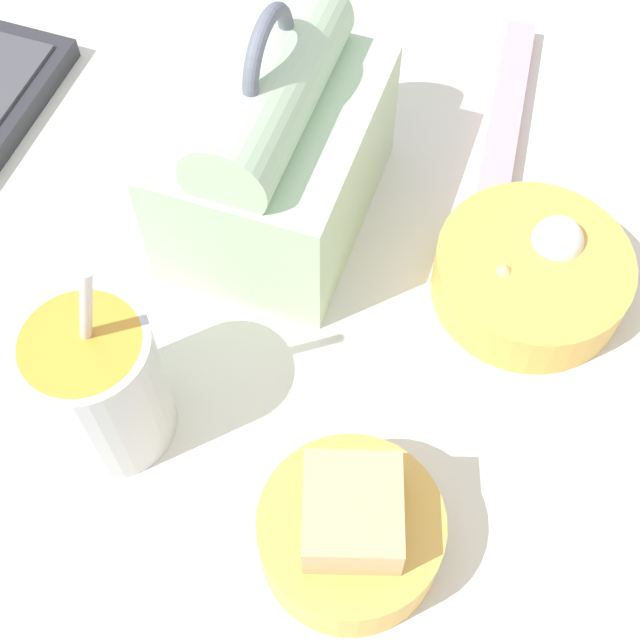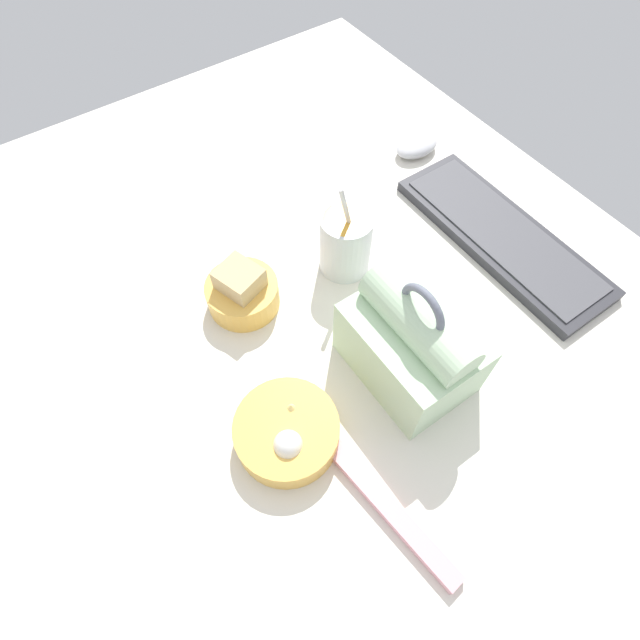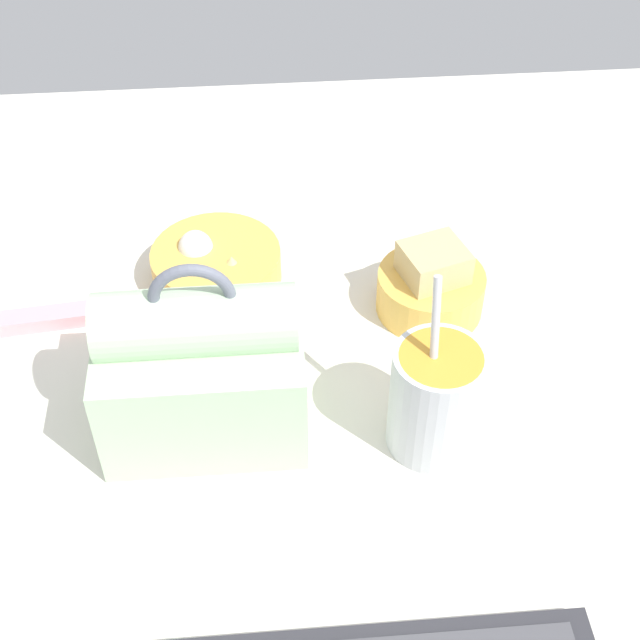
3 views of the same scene
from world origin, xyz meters
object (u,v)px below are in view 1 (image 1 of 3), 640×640
bento_bowl_sandwich (351,531)px  bento_bowl_snacks (531,274)px  lunch_bag (275,151)px  soup_cup (99,384)px  chopstick_case (505,122)px

bento_bowl_sandwich → bento_bowl_snacks: size_ratio=0.80×
lunch_bag → soup_cup: (-20.01, 3.96, -1.25)cm
lunch_bag → chopstick_case: 20.89cm
bento_bowl_snacks → chopstick_case: size_ratio=0.62×
lunch_bag → soup_cup: bearing=168.8°
lunch_bag → bento_bowl_snacks: lunch_bag is taller
lunch_bag → bento_bowl_snacks: bearing=-92.6°
bento_bowl_snacks → chopstick_case: bearing=18.9°
bento_bowl_sandwich → soup_cup: bearing=80.8°
soup_cup → lunch_bag: bearing=-11.2°
lunch_bag → bento_bowl_sandwich: bearing=-150.0°
soup_cup → bento_bowl_snacks: 30.35cm
chopstick_case → soup_cup: bearing=151.8°
bento_bowl_sandwich → bento_bowl_snacks: bento_bowl_sandwich is taller
soup_cup → bento_bowl_sandwich: (-2.79, -17.15, -2.69)cm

